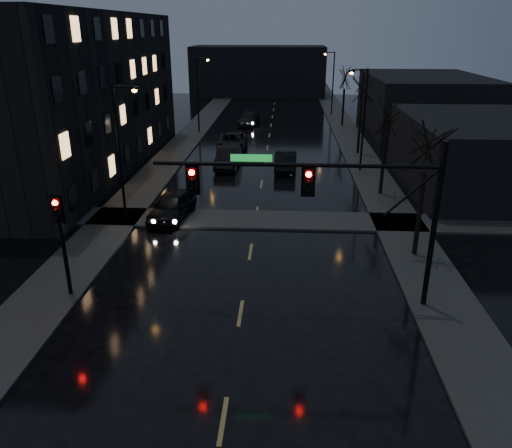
# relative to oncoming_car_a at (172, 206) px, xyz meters

# --- Properties ---
(sidewalk_left) EXTENTS (3.00, 140.00, 0.12)m
(sidewalk_left) POSITION_rel_oncoming_car_a_xyz_m (-3.43, 16.41, -0.76)
(sidewalk_left) COLOR #2D2D2B
(sidewalk_left) RESTS_ON ground
(sidewalk_right) EXTENTS (3.00, 140.00, 0.12)m
(sidewalk_right) POSITION_rel_oncoming_car_a_xyz_m (13.57, 16.41, -0.76)
(sidewalk_right) COLOR #2D2D2B
(sidewalk_right) RESTS_ON ground
(sidewalk_cross) EXTENTS (40.00, 3.00, 0.12)m
(sidewalk_cross) POSITION_rel_oncoming_car_a_xyz_m (5.07, -0.09, -0.76)
(sidewalk_cross) COLOR #2D2D2B
(sidewalk_cross) RESTS_ON ground
(apartment_block) EXTENTS (12.00, 30.00, 12.00)m
(apartment_block) POSITION_rel_oncoming_car_a_xyz_m (-11.43, 11.41, 5.18)
(apartment_block) COLOR black
(apartment_block) RESTS_ON ground
(commercial_right_near) EXTENTS (10.00, 14.00, 5.00)m
(commercial_right_near) POSITION_rel_oncoming_car_a_xyz_m (20.57, 7.41, 1.68)
(commercial_right_near) COLOR black
(commercial_right_near) RESTS_ON ground
(commercial_right_far) EXTENTS (12.00, 18.00, 6.00)m
(commercial_right_far) POSITION_rel_oncoming_car_a_xyz_m (22.07, 29.41, 2.18)
(commercial_right_far) COLOR black
(commercial_right_far) RESTS_ON ground
(far_block) EXTENTS (22.00, 10.00, 8.00)m
(far_block) POSITION_rel_oncoming_car_a_xyz_m (2.07, 59.41, 3.18)
(far_block) COLOR black
(far_block) RESTS_ON ground
(signal_mast) EXTENTS (11.11, 0.41, 7.00)m
(signal_mast) POSITION_rel_oncoming_car_a_xyz_m (8.92, -9.59, 4.05)
(signal_mast) COLOR black
(signal_mast) RESTS_ON ground
(signal_pole_left) EXTENTS (0.35, 0.41, 4.53)m
(signal_pole_left) POSITION_rel_oncoming_car_a_xyz_m (-2.43, -9.60, 2.19)
(signal_pole_left) COLOR black
(signal_pole_left) RESTS_ON ground
(tree_near) EXTENTS (3.52, 3.52, 8.08)m
(tree_near) POSITION_rel_oncoming_car_a_xyz_m (13.47, -4.59, 5.40)
(tree_near) COLOR black
(tree_near) RESTS_ON ground
(tree_mid_a) EXTENTS (3.30, 3.30, 7.58)m
(tree_mid_a) POSITION_rel_oncoming_car_a_xyz_m (13.47, 5.41, 5.00)
(tree_mid_a) COLOR black
(tree_mid_a) RESTS_ON ground
(tree_mid_b) EXTENTS (3.74, 3.74, 8.59)m
(tree_mid_b) POSITION_rel_oncoming_car_a_xyz_m (13.47, 17.41, 5.79)
(tree_mid_b) COLOR black
(tree_mid_b) RESTS_ON ground
(tree_far) EXTENTS (3.43, 3.43, 7.88)m
(tree_far) POSITION_rel_oncoming_car_a_xyz_m (13.47, 31.41, 5.24)
(tree_far) COLOR black
(tree_far) RESTS_ON ground
(streetlight_l_near) EXTENTS (1.53, 0.28, 8.00)m
(streetlight_l_near) POSITION_rel_oncoming_car_a_xyz_m (-2.51, -0.59, 3.95)
(streetlight_l_near) COLOR black
(streetlight_l_near) RESTS_ON ground
(streetlight_l_far) EXTENTS (1.53, 0.28, 8.00)m
(streetlight_l_far) POSITION_rel_oncoming_car_a_xyz_m (-2.51, 26.41, 3.95)
(streetlight_l_far) COLOR black
(streetlight_l_far) RESTS_ON ground
(streetlight_r_mid) EXTENTS (1.53, 0.28, 8.00)m
(streetlight_r_mid) POSITION_rel_oncoming_car_a_xyz_m (12.65, 11.41, 3.95)
(streetlight_r_mid) COLOR black
(streetlight_r_mid) RESTS_ON ground
(streetlight_r_far) EXTENTS (1.53, 0.28, 8.00)m
(streetlight_r_far) POSITION_rel_oncoming_car_a_xyz_m (12.65, 39.41, 3.95)
(streetlight_r_far) COLOR black
(streetlight_r_far) RESTS_ON ground
(oncoming_car_a) EXTENTS (2.56, 5.04, 1.64)m
(oncoming_car_a) POSITION_rel_oncoming_car_a_xyz_m (0.00, 0.00, 0.00)
(oncoming_car_a) COLOR black
(oncoming_car_a) RESTS_ON ground
(oncoming_car_b) EXTENTS (1.86, 5.04, 1.65)m
(oncoming_car_b) POSITION_rel_oncoming_car_a_xyz_m (2.07, 12.07, 0.00)
(oncoming_car_b) COLOR black
(oncoming_car_b) RESTS_ON ground
(oncoming_car_c) EXTENTS (2.92, 5.92, 1.62)m
(oncoming_car_c) POSITION_rel_oncoming_car_a_xyz_m (1.80, 18.29, -0.01)
(oncoming_car_c) COLOR black
(oncoming_car_c) RESTS_ON ground
(oncoming_car_d) EXTENTS (2.70, 5.35, 1.49)m
(oncoming_car_d) POSITION_rel_oncoming_car_a_xyz_m (2.42, 31.27, -0.08)
(oncoming_car_d) COLOR black
(oncoming_car_d) RESTS_ON ground
(lead_car) EXTENTS (1.84, 4.88, 1.59)m
(lead_car) POSITION_rel_oncoming_car_a_xyz_m (6.87, 11.71, -0.03)
(lead_car) COLOR black
(lead_car) RESTS_ON ground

